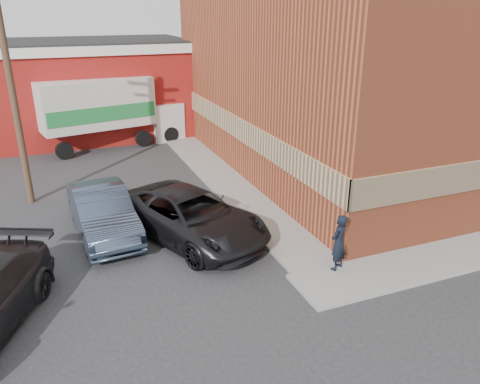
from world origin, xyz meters
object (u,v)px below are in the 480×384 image
object	(u,v)px
warehouse	(54,89)
suv_a	(191,216)
man	(339,242)
brick_building	(370,67)
utility_pole	(11,84)
sedan	(102,212)
box_truck	(110,108)

from	to	relation	value
warehouse	suv_a	xyz separation A→B (m)	(3.65, -16.50, -1.99)
man	suv_a	world-z (taller)	man
brick_building	utility_pole	bearing A→B (deg)	179.98
brick_building	sedan	world-z (taller)	brick_building
utility_pole	box_truck	xyz separation A→B (m)	(4.23, 7.15, -2.54)
warehouse	box_truck	world-z (taller)	warehouse
man	suv_a	distance (m)	5.06
brick_building	box_truck	xyz separation A→B (m)	(-11.76, 7.16, -2.47)
brick_building	suv_a	bearing A→B (deg)	-153.11
sedan	box_truck	distance (m)	11.41
warehouse	suv_a	bearing A→B (deg)	-77.52
warehouse	man	distance (m)	21.52
brick_building	sedan	size ratio (longest dim) A/B	3.61
utility_pole	brick_building	bearing A→B (deg)	-0.02
box_truck	sedan	bearing A→B (deg)	-111.06
warehouse	box_truck	bearing A→B (deg)	-54.62
utility_pole	suv_a	distance (m)	8.50
sedan	suv_a	distance (m)	3.10
sedan	man	bearing A→B (deg)	-44.94
suv_a	box_truck	distance (m)	12.76
brick_building	warehouse	world-z (taller)	brick_building
brick_building	box_truck	bearing A→B (deg)	148.69
warehouse	sedan	bearing A→B (deg)	-86.48
suv_a	man	bearing A→B (deg)	-70.89
warehouse	sedan	xyz separation A→B (m)	(0.92, -15.03, -1.98)
man	sedan	distance (m)	8.05
box_truck	warehouse	bearing A→B (deg)	113.51
utility_pole	man	world-z (taller)	utility_pole
warehouse	utility_pole	world-z (taller)	utility_pole
man	brick_building	bearing A→B (deg)	-157.45
utility_pole	sedan	world-z (taller)	utility_pole
utility_pole	sedan	distance (m)	6.12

